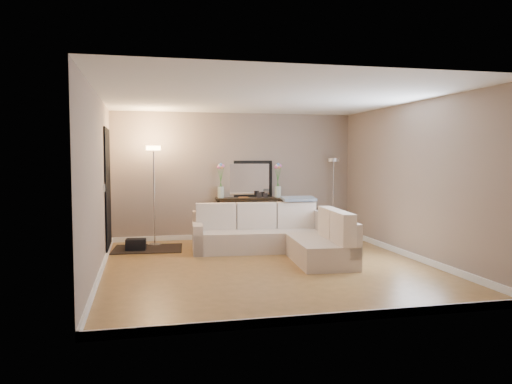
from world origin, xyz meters
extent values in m
cube|color=olive|center=(0.00, 0.00, -0.01)|extent=(5.00, 5.50, 0.01)
cube|color=white|center=(0.00, 0.00, 2.60)|extent=(5.00, 5.50, 0.01)
cube|color=gray|center=(0.00, 2.76, 1.30)|extent=(5.00, 0.02, 2.60)
cube|color=gray|center=(0.00, -2.76, 1.30)|extent=(5.00, 0.02, 2.60)
cube|color=gray|center=(-2.51, 0.00, 1.30)|extent=(0.02, 5.50, 2.60)
cube|color=gray|center=(2.51, 0.00, 1.30)|extent=(0.02, 5.50, 2.60)
cube|color=white|center=(0.00, 2.73, 0.05)|extent=(5.00, 0.03, 0.10)
cube|color=white|center=(0.00, -2.73, 0.05)|extent=(5.00, 0.03, 0.10)
cube|color=white|center=(-2.48, 0.00, 0.05)|extent=(0.03, 5.50, 0.10)
cube|color=white|center=(2.48, 0.00, 0.05)|extent=(0.03, 5.50, 0.10)
cube|color=black|center=(-2.48, 1.70, 1.10)|extent=(0.02, 1.20, 2.20)
cube|color=white|center=(-2.48, 0.85, 1.20)|extent=(0.02, 0.08, 0.12)
cube|color=beige|center=(0.19, 1.24, 0.19)|extent=(2.48, 1.02, 0.37)
cube|color=beige|center=(0.21, 1.56, 0.45)|extent=(2.43, 0.37, 0.52)
cube|color=beige|center=(-0.95, 1.32, 0.26)|extent=(0.23, 0.85, 0.52)
cube|color=beige|center=(0.89, 0.01, 0.19)|extent=(0.95, 1.55, 0.37)
cube|color=beige|center=(1.24, 0.41, 0.45)|extent=(0.37, 2.34, 0.52)
cube|color=beige|center=(-0.59, 1.52, 0.61)|extent=(0.74, 0.26, 0.48)
cube|color=beige|center=(0.16, 1.46, 0.61)|extent=(0.74, 0.26, 0.48)
cube|color=beige|center=(0.90, 1.41, 0.61)|extent=(0.74, 0.26, 0.48)
cube|color=beige|center=(1.13, 0.28, 0.61)|extent=(0.26, 0.68, 0.48)
cube|color=beige|center=(1.08, -0.42, 0.61)|extent=(0.26, 0.68, 0.48)
cube|color=gray|center=(0.96, 1.42, 0.92)|extent=(0.62, 0.37, 0.08)
cube|color=black|center=(0.26, 2.56, 0.84)|extent=(1.43, 0.51, 0.04)
cube|color=black|center=(-0.40, 2.47, 0.41)|extent=(0.05, 0.05, 0.82)
cube|color=black|center=(-0.37, 2.77, 0.41)|extent=(0.05, 0.05, 0.82)
cube|color=black|center=(0.89, 2.35, 0.41)|extent=(0.05, 0.05, 0.82)
cube|color=black|center=(0.92, 2.65, 0.41)|extent=(0.05, 0.05, 0.82)
cube|color=black|center=(0.26, 2.56, 0.19)|extent=(1.34, 0.47, 0.03)
cube|color=#BF3333|center=(-0.31, 2.62, 0.31)|extent=(0.05, 0.17, 0.20)
cube|color=#3359A5|center=(-0.27, 2.61, 0.32)|extent=(0.05, 0.18, 0.23)
cube|color=gold|center=(-0.22, 2.61, 0.33)|extent=(0.06, 0.18, 0.25)
cube|color=#3F7F4C|center=(-0.16, 2.60, 0.31)|extent=(0.07, 0.18, 0.20)
cube|color=#994C99|center=(-0.11, 2.60, 0.32)|extent=(0.05, 0.17, 0.23)
cube|color=orange|center=(-0.07, 2.59, 0.33)|extent=(0.05, 0.18, 0.25)
cube|color=#262626|center=(-0.02, 2.59, 0.31)|extent=(0.06, 0.18, 0.20)
cube|color=#4C99B2|center=(0.04, 2.58, 0.32)|extent=(0.07, 0.18, 0.23)
cube|color=#B2A58C|center=(0.09, 2.58, 0.33)|extent=(0.05, 0.17, 0.25)
cube|color=brown|center=(0.14, 2.57, 0.31)|extent=(0.05, 0.18, 0.20)
cube|color=navy|center=(0.19, 2.57, 0.32)|extent=(0.06, 0.18, 0.23)
cube|color=gold|center=(0.24, 2.56, 0.33)|extent=(0.07, 0.18, 0.25)
cube|color=black|center=(0.28, 2.74, 1.23)|extent=(0.99, 0.14, 0.77)
cube|color=white|center=(0.28, 2.72, 1.23)|extent=(0.86, 0.09, 0.65)
cube|color=#C66922|center=(0.13, 2.54, 0.86)|extent=(0.20, 0.15, 0.04)
cube|color=black|center=(0.45, 2.49, 0.91)|extent=(0.11, 0.03, 0.14)
cube|color=black|center=(0.58, 2.48, 0.89)|extent=(0.09, 0.03, 0.12)
cylinder|color=silver|center=(-0.32, 2.62, 0.96)|extent=(0.14, 0.14, 0.26)
cylinder|color=#38722D|center=(-0.34, 2.62, 1.27)|extent=(0.11, 0.02, 0.44)
sphere|color=#E5598C|center=(-0.37, 2.62, 1.49)|extent=(0.08, 0.08, 0.08)
cylinder|color=#38722D|center=(-0.33, 2.62, 1.28)|extent=(0.06, 0.01, 0.47)
sphere|color=white|center=(-0.34, 2.62, 1.51)|extent=(0.08, 0.08, 0.08)
cylinder|color=#38722D|center=(-0.32, 2.62, 1.29)|extent=(0.01, 0.01, 0.49)
sphere|color=#598CE5|center=(-0.32, 2.62, 1.53)|extent=(0.08, 0.08, 0.08)
cylinder|color=#38722D|center=(-0.31, 2.61, 1.27)|extent=(0.06, 0.01, 0.45)
sphere|color=#E58C4C|center=(-0.30, 2.61, 1.49)|extent=(0.08, 0.08, 0.08)
cylinder|color=#38722D|center=(-0.30, 2.61, 1.28)|extent=(0.11, 0.02, 0.46)
sphere|color=#D866B2|center=(-0.28, 2.61, 1.51)|extent=(0.08, 0.08, 0.08)
cylinder|color=silver|center=(0.85, 2.50, 0.96)|extent=(0.14, 0.14, 0.26)
cylinder|color=#38722D|center=(0.84, 2.51, 1.27)|extent=(0.11, 0.02, 0.44)
sphere|color=#E5598C|center=(0.81, 2.51, 1.49)|extent=(0.08, 0.08, 0.08)
cylinder|color=#38722D|center=(0.84, 2.51, 1.28)|extent=(0.06, 0.01, 0.47)
sphere|color=white|center=(0.83, 2.51, 1.51)|extent=(0.08, 0.08, 0.08)
cylinder|color=#38722D|center=(0.85, 2.50, 1.29)|extent=(0.01, 0.01, 0.49)
sphere|color=#598CE5|center=(0.85, 2.50, 1.53)|extent=(0.08, 0.08, 0.08)
cylinder|color=#38722D|center=(0.86, 2.50, 1.27)|extent=(0.06, 0.01, 0.45)
sphere|color=#E58C4C|center=(0.88, 2.50, 1.49)|extent=(0.08, 0.08, 0.08)
cylinder|color=#38722D|center=(0.87, 2.50, 1.28)|extent=(0.11, 0.02, 0.46)
sphere|color=#D866B2|center=(0.90, 2.50, 1.51)|extent=(0.08, 0.08, 0.08)
cylinder|color=silver|center=(-1.67, 2.20, 0.02)|extent=(0.27, 0.27, 0.03)
cylinder|color=silver|center=(-1.67, 2.20, 0.92)|extent=(0.03, 0.03, 1.81)
cylinder|color=#FFBF72|center=(-1.67, 2.20, 1.86)|extent=(0.29, 0.29, 0.08)
cylinder|color=silver|center=(2.09, 2.52, 0.01)|extent=(0.23, 0.23, 0.03)
cylinder|color=silver|center=(2.09, 2.52, 0.81)|extent=(0.02, 0.02, 1.59)
cylinder|color=silver|center=(2.09, 2.52, 1.63)|extent=(0.25, 0.25, 0.07)
cube|color=black|center=(-1.81, 1.85, 0.01)|extent=(1.32, 1.04, 0.02)
cube|color=black|center=(-2.02, 1.77, 0.10)|extent=(0.37, 0.28, 0.23)
camera|label=1|loc=(-1.88, -7.45, 1.69)|focal=35.00mm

